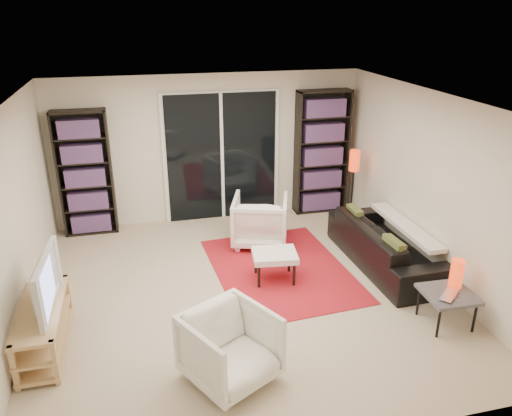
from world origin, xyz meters
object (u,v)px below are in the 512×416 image
object	(u,v)px
ottoman	(275,256)
floor_lamp	(354,169)
bookshelf_left	(85,174)
sofa	(386,245)
tv_stand	(44,326)
bookshelf_right	(322,153)
armchair_front	(230,348)
armchair_back	(260,220)
side_table	(448,296)

from	to	relation	value
ottoman	floor_lamp	xyz separation A→B (m)	(1.74, 1.51, 0.58)
bookshelf_left	sofa	world-z (taller)	bookshelf_left
tv_stand	ottoman	world-z (taller)	tv_stand
sofa	tv_stand	bearing A→B (deg)	98.81
bookshelf_left	bookshelf_right	xyz separation A→B (m)	(3.85, -0.00, 0.07)
sofa	armchair_front	distance (m)	3.08
armchair_back	sofa	bearing A→B (deg)	163.14
side_table	tv_stand	bearing A→B (deg)	171.92
floor_lamp	tv_stand	bearing A→B (deg)	-152.80
bookshelf_left	sofa	distance (m)	4.60
sofa	armchair_back	size ratio (longest dim) A/B	2.56
ottoman	side_table	world-z (taller)	same
bookshelf_right	armchair_back	xyz separation A→B (m)	(-1.34, -1.04, -0.68)
sofa	floor_lamp	size ratio (longest dim) A/B	1.69
sofa	ottoman	distance (m)	1.61
sofa	ottoman	world-z (taller)	sofa
tv_stand	armchair_back	world-z (taller)	armchair_back
bookshelf_left	tv_stand	xyz separation A→B (m)	(-0.30, -2.93, -0.71)
tv_stand	bookshelf_left	bearing A→B (deg)	84.06
sofa	armchair_back	distance (m)	1.86
armchair_front	floor_lamp	xyz separation A→B (m)	(2.66, 3.22, 0.57)
tv_stand	side_table	size ratio (longest dim) A/B	2.33
armchair_back	tv_stand	bearing A→B (deg)	52.26
bookshelf_right	tv_stand	distance (m)	5.15
bookshelf_right	sofa	bearing A→B (deg)	-85.19
floor_lamp	bookshelf_right	bearing A→B (deg)	116.16
bookshelf_right	armchair_front	bearing A→B (deg)	-121.34
bookshelf_left	ottoman	size ratio (longest dim) A/B	3.13
sofa	floor_lamp	bearing A→B (deg)	-7.15
ottoman	sofa	bearing A→B (deg)	1.39
bookshelf_left	ottoman	world-z (taller)	bookshelf_left
tv_stand	armchair_front	xyz separation A→B (m)	(1.80, -0.93, 0.09)
bookshelf_right	ottoman	size ratio (longest dim) A/B	3.37
bookshelf_left	sofa	xyz separation A→B (m)	(4.03, -2.11, -0.67)
tv_stand	armchair_back	bearing A→B (deg)	33.95
bookshelf_left	floor_lamp	bearing A→B (deg)	-8.69
ottoman	tv_stand	bearing A→B (deg)	-163.98
ottoman	bookshelf_right	bearing A→B (deg)	56.40
tv_stand	armchair_back	distance (m)	3.39
armchair_back	ottoman	xyz separation A→B (m)	(-0.09, -1.11, -0.03)
sofa	side_table	xyz separation A→B (m)	(0.01, -1.44, 0.05)
tv_stand	bookshelf_right	bearing A→B (deg)	35.21
bookshelf_right	floor_lamp	xyz separation A→B (m)	(0.31, -0.64, -0.12)
bookshelf_right	sofa	world-z (taller)	bookshelf_right
ottoman	floor_lamp	size ratio (longest dim) A/B	0.50
tv_stand	armchair_back	xyz separation A→B (m)	(2.81, 1.89, 0.11)
bookshelf_left	armchair_front	distance (m)	4.19
armchair_front	ottoman	bearing A→B (deg)	33.35
bookshelf_left	armchair_back	xyz separation A→B (m)	(2.51, -1.04, -0.60)
bookshelf_left	ottoman	bearing A→B (deg)	-41.59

